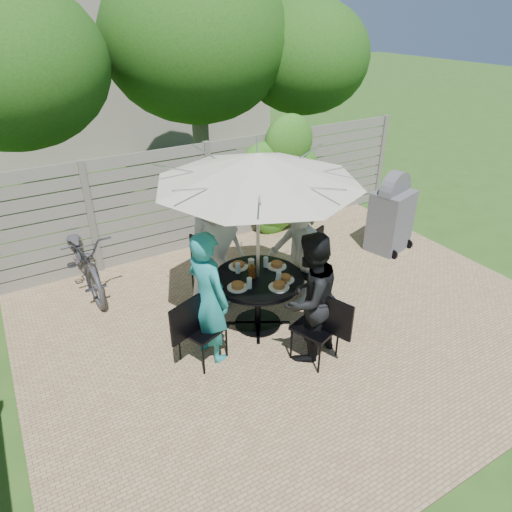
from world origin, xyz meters
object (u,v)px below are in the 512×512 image
umbrella (258,168)px  glass_right (266,262)px  chair_front (316,340)px  bicycle (83,258)px  person_front (309,298)px  bbq_grill (391,215)px  plate_back (238,265)px  plate_extra (285,279)px  chair_back (210,281)px  plate_right (277,265)px  glass_back (238,268)px  glass_left (249,283)px  glass_front (279,277)px  person_right (299,250)px  plate_front (279,286)px  person_back (214,245)px  chair_right (304,279)px  plate_left (238,286)px  patio_table (258,292)px  person_left (208,298)px  syrup_jug (252,272)px  chair_left (202,341)px  coffee_cup (251,264)px

umbrella → glass_right: 1.40m
chair_front → bicycle: size_ratio=0.50×
person_front → bbq_grill: person_front is taller
plate_back → plate_extra: 0.68m
umbrella → chair_back: bearing=105.4°
plate_back → plate_right: same height
umbrella → glass_back: 1.40m
plate_extra → glass_left: 0.48m
chair_front → glass_back: bearing=0.7°
plate_extra → glass_front: bearing=167.1°
person_right → plate_front: bearing=-66.6°
person_back → plate_extra: 1.15m
bicycle → plate_extra: bearing=-52.0°
plate_extra → plate_right: bearing=74.4°
glass_right → person_back: bearing=125.1°
person_right → plate_right: size_ratio=6.36×
chair_right → person_back: bearing=-46.5°
chair_right → plate_left: (-1.28, -0.35, 0.48)m
patio_table → person_front: person_front is taller
glass_back → glass_left: same height
umbrella → person_right: size_ratio=1.82×
person_left → umbrella: bearing=-90.0°
bicycle → bbq_grill: bearing=-18.3°
person_right → person_front: bearing=-45.0°
plate_back → syrup_jug: size_ratio=1.62×
chair_back → glass_back: 0.91m
person_back → glass_front: person_back is taller
umbrella → glass_back: size_ratio=21.48×
person_left → plate_front: 0.91m
glass_right → bicycle: bicycle is taller
chair_left → bicycle: 2.54m
coffee_cup → glass_left: bearing=-122.5°
plate_right → glass_back: 0.53m
person_left → bbq_grill: bearing=-91.6°
plate_left → glass_right: bearing=25.0°
plate_back → plate_front: bearing=-74.6°
umbrella → glass_left: umbrella is taller
person_front → chair_right: size_ratio=1.65×
chair_back → bicycle: 1.94m
patio_table → plate_right: 0.44m
chair_left → bbq_grill: size_ratio=0.67×
chair_right → glass_back: size_ratio=7.11×
patio_table → umbrella: umbrella is taller
person_left → glass_back: bearing=-70.3°
plate_extra → chair_left: bearing=-179.2°
person_left → chair_front: size_ratio=1.76×
chair_front → syrup_jug: chair_front is taller
person_left → glass_front: bearing=-105.5°
glass_left → plate_left: bearing=149.1°
chair_front → bbq_grill: bearing=-79.2°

